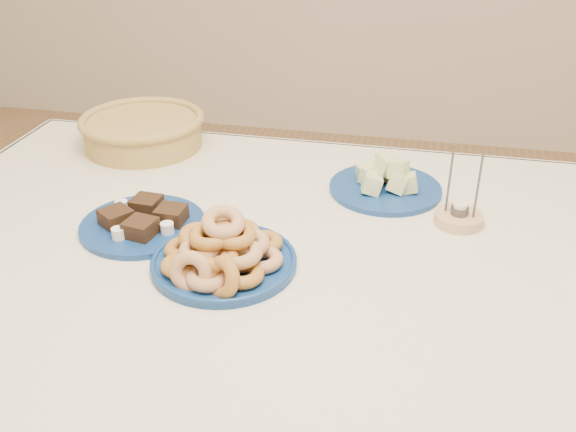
{
  "coord_description": "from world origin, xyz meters",
  "views": [
    {
      "loc": [
        0.22,
        -1.05,
        1.42
      ],
      "look_at": [
        0.0,
        -0.05,
        0.85
      ],
      "focal_mm": 40.0,
      "sensor_mm": 36.0,
      "label": 1
    }
  ],
  "objects_px": {
    "dining_table": "(293,292)",
    "melon_plate": "(385,182)",
    "wicker_basket": "(143,130)",
    "candle_holder": "(459,217)",
    "brownie_plate": "(143,222)",
    "donut_platter": "(222,253)"
  },
  "relations": [
    {
      "from": "brownie_plate",
      "to": "donut_platter",
      "type": "bearing_deg",
      "value": -27.19
    },
    {
      "from": "candle_holder",
      "to": "melon_plate",
      "type": "bearing_deg",
      "value": 143.16
    },
    {
      "from": "melon_plate",
      "to": "donut_platter",
      "type": "bearing_deg",
      "value": -124.64
    },
    {
      "from": "donut_platter",
      "to": "brownie_plate",
      "type": "xyz_separation_m",
      "value": [
        -0.21,
        0.11,
        -0.02
      ]
    },
    {
      "from": "dining_table",
      "to": "candle_holder",
      "type": "relative_size",
      "value": 10.15
    },
    {
      "from": "melon_plate",
      "to": "brownie_plate",
      "type": "height_order",
      "value": "melon_plate"
    },
    {
      "from": "dining_table",
      "to": "melon_plate",
      "type": "relative_size",
      "value": 5.19
    },
    {
      "from": "candle_holder",
      "to": "dining_table",
      "type": "bearing_deg",
      "value": -151.63
    },
    {
      "from": "donut_platter",
      "to": "wicker_basket",
      "type": "xyz_separation_m",
      "value": [
        -0.38,
        0.52,
        0.01
      ]
    },
    {
      "from": "wicker_basket",
      "to": "candle_holder",
      "type": "bearing_deg",
      "value": -17.03
    },
    {
      "from": "brownie_plate",
      "to": "wicker_basket",
      "type": "xyz_separation_m",
      "value": [
        -0.18,
        0.41,
        0.03
      ]
    },
    {
      "from": "dining_table",
      "to": "wicker_basket",
      "type": "height_order",
      "value": "wicker_basket"
    },
    {
      "from": "dining_table",
      "to": "brownie_plate",
      "type": "xyz_separation_m",
      "value": [
        -0.32,
        0.01,
        0.12
      ]
    },
    {
      "from": "wicker_basket",
      "to": "dining_table",
      "type": "bearing_deg",
      "value": -40.26
    },
    {
      "from": "brownie_plate",
      "to": "wicker_basket",
      "type": "height_order",
      "value": "wicker_basket"
    },
    {
      "from": "melon_plate",
      "to": "brownie_plate",
      "type": "bearing_deg",
      "value": -149.27
    },
    {
      "from": "melon_plate",
      "to": "wicker_basket",
      "type": "relative_size",
      "value": 0.81
    },
    {
      "from": "wicker_basket",
      "to": "candle_holder",
      "type": "height_order",
      "value": "candle_holder"
    },
    {
      "from": "dining_table",
      "to": "wicker_basket",
      "type": "bearing_deg",
      "value": 139.74
    },
    {
      "from": "melon_plate",
      "to": "dining_table",
      "type": "bearing_deg",
      "value": -117.64
    },
    {
      "from": "wicker_basket",
      "to": "candle_holder",
      "type": "relative_size",
      "value": 2.41
    },
    {
      "from": "brownie_plate",
      "to": "wicker_basket",
      "type": "distance_m",
      "value": 0.45
    }
  ]
}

